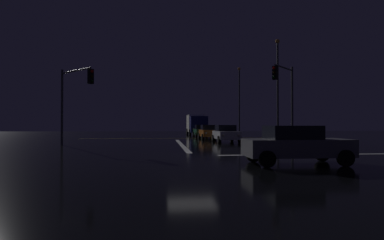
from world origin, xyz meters
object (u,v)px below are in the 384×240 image
at_px(sedan_gray_crossing, 296,144).
at_px(traffic_signal_nw, 74,91).
at_px(sedan_orange, 209,132).
at_px(streetlamp_right_near, 278,83).
at_px(streetlamp_right_far, 239,97).
at_px(sedan_green, 202,131).
at_px(traffic_signal_ne, 285,90).
at_px(box_truck, 196,124).
at_px(sedan_white, 226,133).

bearing_deg(sedan_gray_crossing, traffic_signal_nw, 135.06).
xyz_separation_m(sedan_orange, traffic_signal_nw, (-11.77, -9.90, 3.30)).
xyz_separation_m(streetlamp_right_near, streetlamp_right_far, (0.00, 16.00, 0.01)).
height_order(sedan_gray_crossing, traffic_signal_nw, traffic_signal_nw).
bearing_deg(sedan_orange, traffic_signal_nw, -139.94).
height_order(sedan_green, traffic_signal_ne, traffic_signal_ne).
height_order(box_truck, sedan_gray_crossing, box_truck).
relative_size(sedan_gray_crossing, streetlamp_right_near, 0.42).
relative_size(sedan_green, traffic_signal_nw, 0.73).
distance_m(box_truck, streetlamp_right_near, 18.33).
relative_size(sedan_white, sedan_green, 1.00).
xyz_separation_m(sedan_white, sedan_gray_crossing, (-0.30, -15.71, 0.00)).
relative_size(sedan_green, traffic_signal_ne, 0.67).
relative_size(sedan_orange, sedan_green, 1.00).
bearing_deg(sedan_orange, sedan_gray_crossing, -89.23).
xyz_separation_m(sedan_orange, sedan_green, (-0.08, 5.78, 0.00)).
height_order(box_truck, streetlamp_right_near, streetlamp_right_near).
height_order(sedan_orange, traffic_signal_ne, traffic_signal_ne).
distance_m(sedan_green, sedan_gray_crossing, 27.72).
relative_size(sedan_white, streetlamp_right_far, 0.42).
height_order(sedan_green, sedan_gray_crossing, same).
relative_size(box_truck, streetlamp_right_near, 0.81).
xyz_separation_m(sedan_white, sedan_orange, (-0.59, 6.23, 0.00)).
bearing_deg(sedan_white, sedan_green, 93.18).
bearing_deg(box_truck, traffic_signal_ne, -78.10).
bearing_deg(sedan_green, sedan_gray_crossing, -89.23).
bearing_deg(sedan_white, traffic_signal_nw, -163.47).
xyz_separation_m(sedan_white, streetlamp_right_far, (5.91, 18.77, 5.05)).
xyz_separation_m(sedan_gray_crossing, traffic_signal_nw, (-12.06, 12.04, 3.30)).
bearing_deg(box_truck, sedan_white, -88.28).
distance_m(sedan_white, sedan_green, 12.02).
distance_m(sedan_orange, traffic_signal_nw, 15.73).
distance_m(sedan_white, traffic_signal_nw, 13.31).
bearing_deg(streetlamp_right_far, sedan_white, -107.48).
bearing_deg(streetlamp_right_near, sedan_green, 125.46).
bearing_deg(sedan_white, streetlamp_right_far, 72.52).
distance_m(sedan_orange, traffic_signal_ne, 11.37).
relative_size(sedan_orange, traffic_signal_ne, 0.67).
bearing_deg(traffic_signal_nw, traffic_signal_ne, 0.87).
distance_m(traffic_signal_ne, streetlamp_right_far, 22.29).
bearing_deg(traffic_signal_nw, streetlamp_right_far, 50.84).
bearing_deg(box_truck, sedan_orange, -90.03).
bearing_deg(traffic_signal_ne, streetlamp_right_near, 74.77).
relative_size(traffic_signal_nw, streetlamp_right_far, 0.58).
xyz_separation_m(traffic_signal_nw, traffic_signal_ne, (16.59, 0.25, 0.32)).
bearing_deg(streetlamp_right_far, traffic_signal_nw, -129.16).
bearing_deg(sedan_orange, streetlamp_right_far, 62.59).
bearing_deg(sedan_orange, traffic_signal_ne, -63.46).
height_order(box_truck, traffic_signal_ne, traffic_signal_ne).
height_order(traffic_signal_nw, streetlamp_right_far, streetlamp_right_far).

